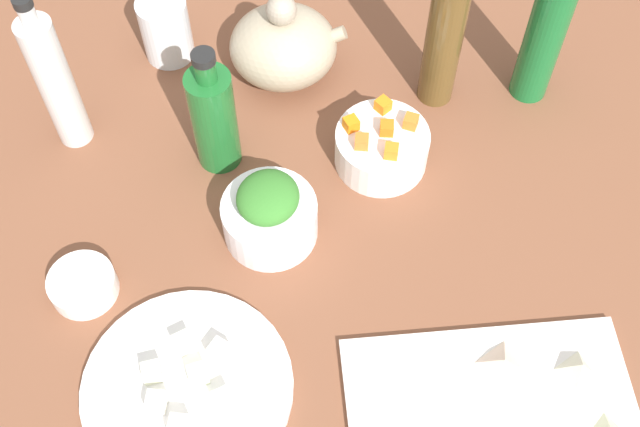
{
  "coord_description": "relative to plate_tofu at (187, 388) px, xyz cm",
  "views": [
    {
      "loc": [
        -3.45,
        -54.6,
        95.8
      ],
      "look_at": [
        0.0,
        0.0,
        8.0
      ],
      "focal_mm": 45.77,
      "sensor_mm": 36.0,
      "label": 1
    }
  ],
  "objects": [
    {
      "name": "tabletop",
      "position": [
        16.93,
        20.43,
        -2.1
      ],
      "size": [
        190.0,
        190.0,
        3.0
      ],
      "primitive_type": "cube",
      "color": "brown",
      "rests_on": "ground"
    },
    {
      "name": "plate_tofu",
      "position": [
        0.0,
        0.0,
        0.0
      ],
      "size": [
        25.04,
        25.04,
        1.2
      ],
      "primitive_type": "cylinder",
      "color": "white",
      "rests_on": "tabletop"
    },
    {
      "name": "bowl_greens",
      "position": [
        10.5,
        21.14,
        2.51
      ],
      "size": [
        12.34,
        12.34,
        6.23
      ],
      "primitive_type": "cylinder",
      "color": "white",
      "rests_on": "tabletop"
    },
    {
      "name": "bowl_carrots",
      "position": [
        26.12,
        31.82,
        2.23
      ],
      "size": [
        12.86,
        12.86,
        5.65
      ],
      "primitive_type": "cylinder",
      "color": "white",
      "rests_on": "tabletop"
    },
    {
      "name": "bowl_small_side",
      "position": [
        -13.24,
        13.91,
        0.93
      ],
      "size": [
        8.48,
        8.48,
        3.07
      ],
      "primitive_type": "cylinder",
      "color": "white",
      "rests_on": "tabletop"
    },
    {
      "name": "teapot",
      "position": [
        13.45,
        48.97,
        5.07
      ],
      "size": [
        17.14,
        14.63,
        14.79
      ],
      "color": "tan",
      "rests_on": "tabletop"
    },
    {
      "name": "bottle_0",
      "position": [
        35.3,
        43.33,
        11.06
      ],
      "size": [
        5.16,
        5.16,
        26.64
      ],
      "color": "brown",
      "rests_on": "tabletop"
    },
    {
      "name": "bottle_1",
      "position": [
        -16.7,
        39.0,
        10.78
      ],
      "size": [
        4.78,
        4.78,
        25.9
      ],
      "color": "silver",
      "rests_on": "tabletop"
    },
    {
      "name": "bottle_2",
      "position": [
        49.17,
        43.26,
        10.2
      ],
      "size": [
        5.4,
        5.4,
        25.56
      ],
      "color": "#19692F",
      "rests_on": "tabletop"
    },
    {
      "name": "bottle_3",
      "position": [
        3.78,
        33.87,
        8.11
      ],
      "size": [
        6.07,
        6.07,
        20.65
      ],
      "color": "#1D6429",
      "rests_on": "tabletop"
    },
    {
      "name": "drinking_glass_0",
      "position": [
        -3.84,
        53.99,
        4.45
      ],
      "size": [
        7.41,
        7.41,
        10.11
      ],
      "primitive_type": "cylinder",
      "color": "white",
      "rests_on": "tabletop"
    },
    {
      "name": "carrot_cube_0",
      "position": [
        29.98,
        33.22,
        5.95
      ],
      "size": [
        2.37,
        2.37,
        1.8
      ],
      "primitive_type": "cube",
      "rotation": [
        0.0,
        0.0,
        1.16
      ],
      "color": "orange",
      "rests_on": "bowl_carrots"
    },
    {
      "name": "carrot_cube_1",
      "position": [
        21.93,
        33.36,
        5.95
      ],
      "size": [
        2.37,
        2.37,
        1.8
      ],
      "primitive_type": "cube",
      "rotation": [
        0.0,
        0.0,
        0.41
      ],
      "color": "orange",
      "rests_on": "bowl_carrots"
    },
    {
      "name": "carrot_cube_2",
      "position": [
        26.82,
        28.5,
        5.95
      ],
      "size": [
        2.15,
        2.15,
        1.8
      ],
      "primitive_type": "cube",
      "rotation": [
        0.0,
        0.0,
        2.92
      ],
      "color": "orange",
      "rests_on": "bowl_carrots"
    },
    {
      "name": "carrot_cube_3",
      "position": [
        26.54,
        36.3,
        5.95
      ],
      "size": [
        2.53,
        2.53,
        1.8
      ],
      "primitive_type": "cube",
      "rotation": [
        0.0,
        0.0,
        2.25
      ],
      "color": "orange",
      "rests_on": "bowl_carrots"
    },
    {
      "name": "carrot_cube_4",
      "position": [
        23.08,
        30.29,
        5.95
      ],
      "size": [
        2.04,
        2.04,
        1.8
      ],
      "primitive_type": "cube",
      "rotation": [
        0.0,
        0.0,
        3.0
      ],
      "color": "orange",
      "rests_on": "bowl_carrots"
    },
    {
      "name": "carrot_cube_5",
      "position": [
        26.62,
        32.31,
        5.95
      ],
      "size": [
        2.0,
        2.0,
        1.8
      ],
      "primitive_type": "cube",
      "rotation": [
        0.0,
        0.0,
        1.45
      ],
      "color": "orange",
      "rests_on": "bowl_carrots"
    },
    {
      "name": "chopped_greens_mound",
      "position": [
        10.5,
        21.14,
        7.68
      ],
      "size": [
        10.58,
        10.8,
        4.11
      ],
      "primitive_type": "ellipsoid",
      "rotation": [
        0.0,
        0.0,
        1.14
      ],
      "color": "#36772A",
      "rests_on": "bowl_greens"
    },
    {
      "name": "tofu_cube_0",
      "position": [
        -3.93,
        1.52,
        1.7
      ],
      "size": [
        2.56,
        2.56,
        2.2
      ],
      "primitive_type": "cube",
      "rotation": [
        0.0,
        0.0,
        0.18
      ],
      "color": "white",
      "rests_on": "plate_tofu"
    },
    {
      "name": "tofu_cube_1",
      "position": [
        -3.26,
        -2.08,
        1.7
      ],
      "size": [
        2.54,
        2.54,
        2.2
      ],
      "primitive_type": "cube",
      "rotation": [
        0.0,
        0.0,
        2.97
      ],
      "color": "white",
      "rests_on": "plate_tofu"
    },
    {
      "name": "tofu_cube_2",
      "position": [
        3.94,
        3.75,
        1.7
      ],
      "size": [
        3.07,
        3.07,
        2.2
      ],
      "primitive_type": "cube",
      "rotation": [
        0.0,
        0.0,
        0.94
      ],
      "color": "white",
      "rests_on": "plate_tofu"
    },
    {
      "name": "tofu_cube_3",
      "position": [
        -0.38,
        4.99,
        1.7
      ],
      "size": [
        2.92,
        2.92,
        2.2
      ],
      "primitive_type": "cube",
      "rotation": [
        0.0,
        0.0,
        2.01
      ],
      "color": "#F1EBCC",
      "rests_on": "plate_tofu"
    },
    {
      "name": "tofu_cube_4",
      "position": [
        1.43,
        0.89,
        1.7
      ],
      "size": [
        2.67,
        2.67,
        2.2
      ],
      "primitive_type": "cube",
      "rotation": [
        0.0,
        0.0,
        0.25
      ],
      "color": "#EEF5C9",
      "rests_on": "plate_tofu"
    },
    {
      "name": "tofu_cube_5",
      "position": [
        -0.62,
        -4.99,
        1.7
      ],
      "size": [
        2.56,
        2.56,
        2.2
      ],
      "primitive_type": "cube",
      "rotation": [
        0.0,
        0.0,
        1.39
      ],
      "color": "white",
      "rests_on": "plate_tofu"
    },
    {
      "name": "tofu_cube_6",
      "position": [
        4.34,
        -2.3,
        1.7
      ],
      "size": [
        2.91,
        2.91,
        2.2
      ],
      "primitive_type": "cube",
      "rotation": [
        0.0,
        0.0,
        0.43
      ],
      "color": "white",
      "rests_on": "plate_tofu"
    },
    {
      "name": "dumpling_1",
      "position": [
        37.18,
        -0.07,
        1.73
      ],
      "size": [
        5.81,
        6.22,
        2.66
      ],
      "primitive_type": "pyramid",
      "rotation": [
        0.0,
        0.0,
        4.42
      ],
      "color": "beige",
      "rests_on": "cutting_board"
    },
    {
      "name": "dumpling_3",
      "position": [
        45.94,
        -1.39,
        1.96
      ],
      "size": [
        4.95,
        5.27,
        3.13
      ],
      "primitive_type": "pyramid",
      "rotation": [
        0.0,
        0.0,
        1.26
      ],
      "color": "beige",
      "rests_on": "cutting_board"
    }
  ]
}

